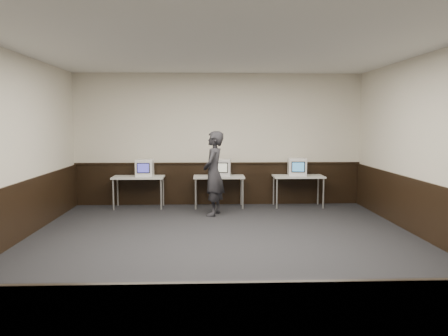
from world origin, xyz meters
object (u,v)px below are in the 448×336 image
(desk_left, at_px, (139,179))
(person, at_px, (214,173))
(desk_right, at_px, (298,179))
(emac_center, at_px, (222,168))
(emac_right, at_px, (297,167))
(desk_center, at_px, (219,179))
(emac_left, at_px, (145,168))

(desk_left, bearing_deg, person, -27.07)
(desk_left, bearing_deg, desk_right, 0.00)
(emac_center, xyz_separation_m, person, (-0.21, -0.89, -0.03))
(emac_center, bearing_deg, desk_left, -173.94)
(emac_center, xyz_separation_m, emac_right, (1.79, 0.00, 0.01))
(desk_center, height_order, desk_right, same)
(desk_center, xyz_separation_m, emac_left, (-1.75, 0.00, 0.27))
(desk_center, xyz_separation_m, emac_center, (0.08, -0.01, 0.27))
(emac_center, bearing_deg, emac_left, -173.99)
(desk_center, distance_m, emac_left, 1.77)
(desk_left, distance_m, emac_center, 1.99)
(emac_left, height_order, person, person)
(desk_center, relative_size, emac_center, 2.58)
(desk_left, distance_m, desk_right, 3.80)
(desk_right, bearing_deg, emac_center, -179.82)
(emac_left, xyz_separation_m, emac_right, (3.62, -0.01, 0.01))
(emac_left, distance_m, emac_center, 1.83)
(desk_center, xyz_separation_m, person, (-0.14, -0.90, 0.24))
(emac_right, distance_m, person, 2.20)
(desk_left, bearing_deg, desk_center, 0.00)
(emac_right, bearing_deg, person, -150.97)
(desk_right, distance_m, emac_center, 1.84)
(desk_center, relative_size, person, 0.65)
(desk_left, height_order, desk_center, same)
(desk_center, height_order, emac_right, emac_right)
(emac_left, distance_m, emac_right, 3.62)
(desk_right, height_order, emac_left, emac_left)
(desk_right, relative_size, emac_left, 2.77)
(emac_right, bearing_deg, desk_center, -175.18)
(emac_center, bearing_deg, desk_right, 6.41)
(emac_left, xyz_separation_m, person, (1.61, -0.90, -0.03))
(desk_right, xyz_separation_m, emac_right, (-0.03, -0.00, 0.28))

